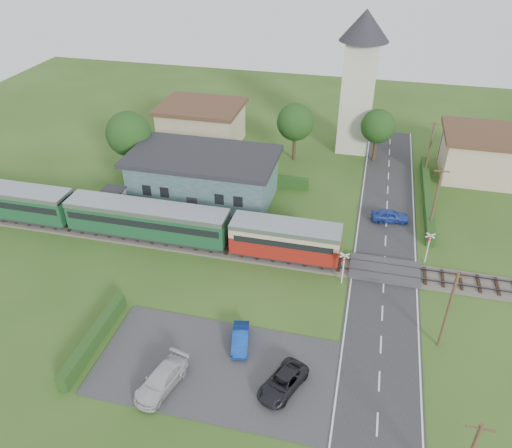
% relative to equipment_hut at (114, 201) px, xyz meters
% --- Properties ---
extents(ground, '(120.00, 120.00, 0.00)m').
position_rel_equipment_hut_xyz_m(ground, '(18.00, -5.20, -1.75)').
color(ground, '#2D4C19').
extents(railway_track, '(76.00, 3.20, 0.49)m').
position_rel_equipment_hut_xyz_m(railway_track, '(18.00, -3.20, -1.64)').
color(railway_track, '#4C443D').
rests_on(railway_track, ground).
extents(road, '(6.00, 70.00, 0.05)m').
position_rel_equipment_hut_xyz_m(road, '(28.00, -5.20, -1.72)').
color(road, '#28282B').
rests_on(road, ground).
extents(car_park, '(17.00, 9.00, 0.08)m').
position_rel_equipment_hut_xyz_m(car_park, '(16.50, -17.20, -1.71)').
color(car_park, '#333335').
rests_on(car_park, ground).
extents(crossing_deck, '(6.20, 3.40, 0.45)m').
position_rel_equipment_hut_xyz_m(crossing_deck, '(28.00, -3.20, -1.52)').
color(crossing_deck, '#333335').
rests_on(crossing_deck, ground).
extents(platform, '(30.00, 3.00, 0.45)m').
position_rel_equipment_hut_xyz_m(platform, '(8.00, 0.00, -1.52)').
color(platform, gray).
rests_on(platform, ground).
extents(equipment_hut, '(2.30, 2.30, 2.55)m').
position_rel_equipment_hut_xyz_m(equipment_hut, '(0.00, 0.00, 0.00)').
color(equipment_hut, beige).
rests_on(equipment_hut, platform).
extents(station_building, '(16.00, 9.00, 5.30)m').
position_rel_equipment_hut_xyz_m(station_building, '(8.00, 5.79, 0.95)').
color(station_building, '#2C4D50').
rests_on(station_building, ground).
extents(train, '(43.20, 2.90, 3.40)m').
position_rel_equipment_hut_xyz_m(train, '(2.09, -3.20, 0.43)').
color(train, '#232328').
rests_on(train, ground).
extents(church_tower, '(6.00, 6.00, 17.60)m').
position_rel_equipment_hut_xyz_m(church_tower, '(23.00, 22.80, 8.48)').
color(church_tower, beige).
rests_on(church_tower, ground).
extents(house_west, '(10.80, 8.80, 5.50)m').
position_rel_equipment_hut_xyz_m(house_west, '(3.00, 19.80, 1.04)').
color(house_west, tan).
rests_on(house_west, ground).
extents(house_east, '(8.80, 8.80, 5.50)m').
position_rel_equipment_hut_xyz_m(house_east, '(38.00, 18.80, 1.05)').
color(house_east, tan).
rests_on(house_east, ground).
extents(hedge_carpark, '(0.80, 9.00, 1.20)m').
position_rel_equipment_hut_xyz_m(hedge_carpark, '(7.00, -17.20, -1.15)').
color(hedge_carpark, '#193814').
rests_on(hedge_carpark, ground).
extents(hedge_roadside, '(0.80, 18.00, 1.20)m').
position_rel_equipment_hut_xyz_m(hedge_roadside, '(32.20, 10.80, -1.15)').
color(hedge_roadside, '#193814').
rests_on(hedge_roadside, ground).
extents(hedge_station, '(22.00, 0.80, 1.30)m').
position_rel_equipment_hut_xyz_m(hedge_station, '(8.00, 10.30, -1.10)').
color(hedge_station, '#193814').
rests_on(hedge_station, ground).
extents(tree_a, '(5.20, 5.20, 8.00)m').
position_rel_equipment_hut_xyz_m(tree_a, '(-2.00, 8.80, 3.63)').
color(tree_a, '#332316').
rests_on(tree_a, ground).
extents(tree_b, '(4.60, 4.60, 7.34)m').
position_rel_equipment_hut_xyz_m(tree_b, '(16.00, 17.80, 3.27)').
color(tree_b, '#332316').
rests_on(tree_b, ground).
extents(tree_c, '(4.20, 4.20, 6.78)m').
position_rel_equipment_hut_xyz_m(tree_c, '(26.00, 19.80, 2.91)').
color(tree_c, '#332316').
rests_on(tree_c, ground).
extents(utility_pole_b, '(1.40, 0.22, 7.00)m').
position_rel_equipment_hut_xyz_m(utility_pole_b, '(32.20, -11.20, 1.88)').
color(utility_pole_b, '#473321').
rests_on(utility_pole_b, ground).
extents(utility_pole_c, '(1.40, 0.22, 7.00)m').
position_rel_equipment_hut_xyz_m(utility_pole_c, '(32.20, 4.80, 1.88)').
color(utility_pole_c, '#473321').
rests_on(utility_pole_c, ground).
extents(utility_pole_d, '(1.40, 0.22, 7.00)m').
position_rel_equipment_hut_xyz_m(utility_pole_d, '(32.20, 16.80, 1.88)').
color(utility_pole_d, '#473321').
rests_on(utility_pole_d, ground).
extents(crossing_signal_near, '(0.84, 0.28, 3.28)m').
position_rel_equipment_hut_xyz_m(crossing_signal_near, '(24.40, -5.61, 0.39)').
color(crossing_signal_near, silver).
rests_on(crossing_signal_near, ground).
extents(crossing_signal_far, '(0.84, 0.28, 3.28)m').
position_rel_equipment_hut_xyz_m(crossing_signal_far, '(31.60, -0.81, 0.39)').
color(crossing_signal_far, silver).
rests_on(crossing_signal_far, ground).
extents(streetlamp_west, '(0.30, 0.30, 5.15)m').
position_rel_equipment_hut_xyz_m(streetlamp_west, '(-4.00, 14.80, 1.29)').
color(streetlamp_west, '#3F3F47').
rests_on(streetlamp_west, ground).
extents(streetlamp_east, '(0.30, 0.30, 5.15)m').
position_rel_equipment_hut_xyz_m(streetlamp_east, '(34.00, 21.80, 1.29)').
color(streetlamp_east, '#3F3F47').
rests_on(streetlamp_east, ground).
extents(car_on_road, '(4.01, 2.10, 1.30)m').
position_rel_equipment_hut_xyz_m(car_on_road, '(28.28, 5.55, -1.05)').
color(car_on_road, '#2542A0').
rests_on(car_on_road, road).
extents(car_park_blue, '(1.88, 3.62, 1.14)m').
position_rel_equipment_hut_xyz_m(car_park_blue, '(17.71, -14.70, -1.10)').
color(car_park_blue, '#0E389A').
rests_on(car_park_blue, car_park).
extents(car_park_silver, '(3.00, 4.98, 1.35)m').
position_rel_equipment_hut_xyz_m(car_park_silver, '(13.49, -19.70, -0.99)').
color(car_park_silver, silver).
rests_on(car_park_silver, car_park).
extents(car_park_dark, '(3.43, 4.68, 1.18)m').
position_rel_equipment_hut_xyz_m(car_park_dark, '(21.56, -17.90, -1.08)').
color(car_park_dark, black).
rests_on(car_park_dark, car_park).
extents(pedestrian_near, '(0.72, 0.60, 1.69)m').
position_rel_equipment_hut_xyz_m(pedestrian_near, '(13.09, -0.70, -0.45)').
color(pedestrian_near, gray).
rests_on(pedestrian_near, platform).
extents(pedestrian_far, '(0.79, 0.93, 1.69)m').
position_rel_equipment_hut_xyz_m(pedestrian_far, '(1.85, -0.69, -0.45)').
color(pedestrian_far, gray).
rests_on(pedestrian_far, platform).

